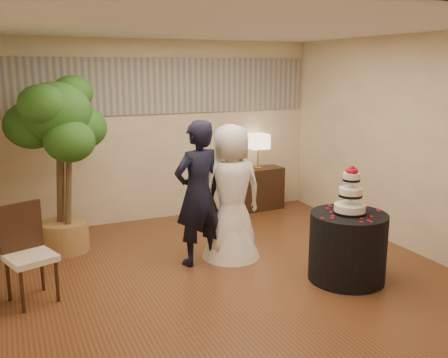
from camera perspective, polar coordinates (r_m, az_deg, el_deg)
name	(u,v)px	position (r m, az deg, el deg)	size (l,w,h in m)	color
floor	(230,273)	(6.01, 0.68, -10.67)	(5.00, 5.00, 0.00)	brown
ceiling	(231,27)	(5.54, 0.76, 17.00)	(5.00, 5.00, 0.00)	white
wall_back	(164,131)	(7.93, -6.84, 5.45)	(5.00, 0.06, 2.80)	beige
wall_front	(383,216)	(3.55, 17.77, -4.01)	(5.00, 0.06, 2.80)	beige
wall_right	(402,143)	(7.01, 19.69, 3.87)	(0.06, 5.00, 2.80)	beige
mural_border	(163,86)	(7.85, -6.93, 10.51)	(4.90, 0.02, 0.85)	gray
groom	(198,193)	(6.03, -2.99, -1.66)	(0.65, 0.43, 1.78)	black
bride	(231,192)	(6.25, 0.83, -1.47)	(0.84, 0.74, 1.71)	white
cake_table	(348,247)	(5.87, 13.94, -7.53)	(0.86, 0.86, 0.78)	black
wedding_cake	(351,190)	(5.68, 14.29, -1.21)	(0.35, 0.35, 0.55)	white
console	(258,189)	(8.52, 3.86, -1.12)	(0.86, 0.38, 0.71)	black
table_lamp	(258,151)	(8.39, 3.92, 3.17)	(0.30, 0.30, 0.58)	beige
ficus_tree	(60,164)	(6.71, -18.28, 1.59)	(1.11, 1.11, 2.33)	#28591B
side_chair	(30,255)	(5.52, -21.26, -8.08)	(0.47, 0.49, 1.02)	black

